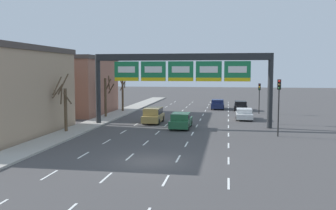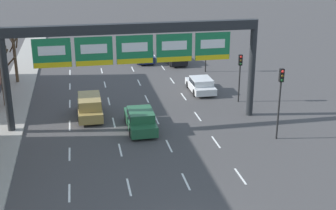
{
  "view_description": "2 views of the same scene",
  "coord_description": "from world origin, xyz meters",
  "px_view_note": "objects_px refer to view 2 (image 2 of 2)",
  "views": [
    {
      "loc": [
        4.85,
        -23.12,
        5.82
      ],
      "look_at": [
        -0.83,
        12.22,
        2.53
      ],
      "focal_mm": 40.0,
      "sensor_mm": 36.0,
      "label": 1
    },
    {
      "loc": [
        -3.96,
        -17.24,
        13.24
      ],
      "look_at": [
        0.8,
        7.05,
        4.39
      ],
      "focal_mm": 50.0,
      "sensor_mm": 36.0,
      "label": 2
    }
  ],
  "objects_px": {
    "suv_gold": "(90,106)",
    "tree_bare_second": "(15,56)",
    "sign_gantry": "(134,46)",
    "traffic_light_far_end": "(280,90)",
    "traffic_light_mid_block": "(240,68)",
    "car_black": "(176,57)",
    "car_white": "(201,84)",
    "traffic_light_near_gantry": "(206,44)",
    "car_navy": "(144,55)",
    "tree_bare_third": "(3,74)",
    "car_green": "(141,119)"
  },
  "relations": [
    {
      "from": "car_navy",
      "to": "traffic_light_far_end",
      "type": "xyz_separation_m",
      "value": [
        5.94,
        -23.28,
        2.81
      ]
    },
    {
      "from": "sign_gantry",
      "to": "car_green",
      "type": "xyz_separation_m",
      "value": [
        0.17,
        -1.3,
        -5.15
      ]
    },
    {
      "from": "car_black",
      "to": "traffic_light_mid_block",
      "type": "height_order",
      "value": "traffic_light_mid_block"
    },
    {
      "from": "traffic_light_mid_block",
      "to": "tree_bare_second",
      "type": "distance_m",
      "value": 21.3
    },
    {
      "from": "suv_gold",
      "to": "tree_bare_third",
      "type": "distance_m",
      "value": 7.95
    },
    {
      "from": "car_black",
      "to": "suv_gold",
      "type": "bearing_deg",
      "value": -123.82
    },
    {
      "from": "tree_bare_second",
      "to": "tree_bare_third",
      "type": "distance_m",
      "value": 6.73
    },
    {
      "from": "tree_bare_third",
      "to": "sign_gantry",
      "type": "bearing_deg",
      "value": -29.96
    },
    {
      "from": "car_white",
      "to": "traffic_light_mid_block",
      "type": "xyz_separation_m",
      "value": [
        2.48,
        -3.28,
        2.24
      ]
    },
    {
      "from": "traffic_light_near_gantry",
      "to": "traffic_light_far_end",
      "type": "xyz_separation_m",
      "value": [
        0.23,
        -17.79,
        0.64
      ]
    },
    {
      "from": "tree_bare_second",
      "to": "tree_bare_third",
      "type": "relative_size",
      "value": 0.96
    },
    {
      "from": "sign_gantry",
      "to": "traffic_light_far_end",
      "type": "height_order",
      "value": "sign_gantry"
    },
    {
      "from": "traffic_light_far_end",
      "to": "tree_bare_second",
      "type": "height_order",
      "value": "traffic_light_far_end"
    },
    {
      "from": "car_black",
      "to": "traffic_light_mid_block",
      "type": "relative_size",
      "value": 1.07
    },
    {
      "from": "traffic_light_near_gantry",
      "to": "car_white",
      "type": "bearing_deg",
      "value": -109.07
    },
    {
      "from": "car_white",
      "to": "traffic_light_mid_block",
      "type": "height_order",
      "value": "traffic_light_mid_block"
    },
    {
      "from": "car_black",
      "to": "car_white",
      "type": "xyz_separation_m",
      "value": [
        0.1,
        -10.46,
        -0.03
      ]
    },
    {
      "from": "suv_gold",
      "to": "tree_bare_second",
      "type": "relative_size",
      "value": 0.9
    },
    {
      "from": "tree_bare_third",
      "to": "traffic_light_near_gantry",
      "type": "bearing_deg",
      "value": 20.62
    },
    {
      "from": "suv_gold",
      "to": "traffic_light_near_gantry",
      "type": "bearing_deg",
      "value": 41.64
    },
    {
      "from": "car_white",
      "to": "traffic_light_mid_block",
      "type": "relative_size",
      "value": 1.04
    },
    {
      "from": "car_black",
      "to": "traffic_light_far_end",
      "type": "bearing_deg",
      "value": -83.24
    },
    {
      "from": "car_white",
      "to": "car_navy",
      "type": "relative_size",
      "value": 0.98
    },
    {
      "from": "traffic_light_near_gantry",
      "to": "suv_gold",
      "type": "bearing_deg",
      "value": -138.36
    },
    {
      "from": "car_white",
      "to": "traffic_light_far_end",
      "type": "xyz_separation_m",
      "value": [
        2.48,
        -11.3,
        2.87
      ]
    },
    {
      "from": "sign_gantry",
      "to": "car_black",
      "type": "xyz_separation_m",
      "value": [
        6.69,
        16.96,
        -5.23
      ]
    },
    {
      "from": "tree_bare_second",
      "to": "car_navy",
      "type": "bearing_deg",
      "value": 24.26
    },
    {
      "from": "traffic_light_far_end",
      "to": "traffic_light_near_gantry",
      "type": "bearing_deg",
      "value": 90.75
    },
    {
      "from": "tree_bare_second",
      "to": "tree_bare_third",
      "type": "xyz_separation_m",
      "value": [
        -0.18,
        -6.72,
        0.1
      ]
    },
    {
      "from": "car_white",
      "to": "tree_bare_third",
      "type": "xyz_separation_m",
      "value": [
        -16.86,
        -0.7,
        2.09
      ]
    },
    {
      "from": "traffic_light_mid_block",
      "to": "tree_bare_second",
      "type": "relative_size",
      "value": 0.84
    },
    {
      "from": "sign_gantry",
      "to": "tree_bare_second",
      "type": "relative_size",
      "value": 3.82
    },
    {
      "from": "car_navy",
      "to": "tree_bare_second",
      "type": "distance_m",
      "value": 14.63
    },
    {
      "from": "car_white",
      "to": "car_green",
      "type": "bearing_deg",
      "value": -130.29
    },
    {
      "from": "car_white",
      "to": "suv_gold",
      "type": "bearing_deg",
      "value": -155.95
    },
    {
      "from": "traffic_light_mid_block",
      "to": "tree_bare_third",
      "type": "height_order",
      "value": "tree_bare_third"
    },
    {
      "from": "suv_gold",
      "to": "tree_bare_second",
      "type": "height_order",
      "value": "tree_bare_second"
    },
    {
      "from": "traffic_light_far_end",
      "to": "tree_bare_second",
      "type": "xyz_separation_m",
      "value": [
        -19.16,
        17.32,
        -0.88
      ]
    },
    {
      "from": "suv_gold",
      "to": "car_navy",
      "type": "bearing_deg",
      "value": 67.96
    },
    {
      "from": "car_green",
      "to": "traffic_light_near_gantry",
      "type": "relative_size",
      "value": 1.13
    },
    {
      "from": "traffic_light_far_end",
      "to": "car_navy",
      "type": "bearing_deg",
      "value": 104.31
    },
    {
      "from": "car_green",
      "to": "suv_gold",
      "type": "relative_size",
      "value": 1.06
    },
    {
      "from": "sign_gantry",
      "to": "car_green",
      "type": "relative_size",
      "value": 4.0
    },
    {
      "from": "car_green",
      "to": "car_white",
      "type": "relative_size",
      "value": 1.09
    },
    {
      "from": "traffic_light_mid_block",
      "to": "traffic_light_far_end",
      "type": "relative_size",
      "value": 0.81
    },
    {
      "from": "suv_gold",
      "to": "sign_gantry",
      "type": "bearing_deg",
      "value": -30.46
    },
    {
      "from": "car_green",
      "to": "suv_gold",
      "type": "bearing_deg",
      "value": 137.14
    },
    {
      "from": "suv_gold",
      "to": "traffic_light_mid_block",
      "type": "bearing_deg",
      "value": 5.67
    },
    {
      "from": "car_navy",
      "to": "tree_bare_second",
      "type": "relative_size",
      "value": 0.9
    },
    {
      "from": "traffic_light_near_gantry",
      "to": "tree_bare_third",
      "type": "xyz_separation_m",
      "value": [
        -19.1,
        -7.19,
        -0.14
      ]
    }
  ]
}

